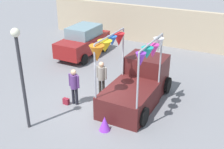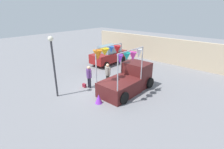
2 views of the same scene
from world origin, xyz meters
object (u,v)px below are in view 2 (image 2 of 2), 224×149
at_px(person_vendor, 108,72).
at_px(person_customer, 89,75).
at_px(street_lamp, 53,59).
at_px(vendor_truck, 128,78).
at_px(parked_car, 109,55).
at_px(handbag, 84,85).
at_px(folded_kite_bundle_violet, 99,99).

bearing_deg(person_vendor, person_customer, -116.59).
bearing_deg(street_lamp, person_vendor, 70.65).
distance_m(vendor_truck, person_vendor, 1.69).
bearing_deg(parked_car, handbag, -64.63).
bearing_deg(parked_car, person_vendor, -48.28).
height_order(handbag, street_lamp, street_lamp).
relative_size(vendor_truck, folded_kite_bundle_violet, 6.96).
bearing_deg(person_customer, person_vendor, 63.41).
height_order(person_vendor, folded_kite_bundle_violet, person_vendor).
bearing_deg(handbag, person_customer, 29.74).
xyz_separation_m(vendor_truck, person_vendor, (-1.66, -0.32, 0.09)).
bearing_deg(vendor_truck, person_vendor, -169.11).
bearing_deg(person_customer, parked_car, 119.16).
bearing_deg(street_lamp, folded_kite_bundle_violet, 23.59).
xyz_separation_m(person_customer, person_vendor, (0.64, 1.27, 0.01)).
xyz_separation_m(vendor_truck, street_lamp, (-2.90, -3.87, 1.65)).
xyz_separation_m(person_vendor, folded_kite_bundle_violet, (1.46, -2.36, -0.71)).
distance_m(parked_car, person_vendor, 5.40).
relative_size(person_vendor, folded_kite_bundle_violet, 2.80).
bearing_deg(folded_kite_bundle_violet, person_vendor, 121.74).
height_order(person_customer, person_vendor, person_vendor).
distance_m(vendor_truck, folded_kite_bundle_violet, 2.76).
height_order(vendor_truck, person_customer, vendor_truck).
bearing_deg(parked_car, person_customer, -60.84).
relative_size(person_customer, street_lamp, 0.42).
distance_m(person_vendor, folded_kite_bundle_violet, 2.87).
xyz_separation_m(person_customer, street_lamp, (-0.61, -2.27, 1.57)).
distance_m(vendor_truck, person_customer, 2.79).
xyz_separation_m(vendor_truck, folded_kite_bundle_violet, (-0.20, -2.68, -0.63)).
xyz_separation_m(vendor_truck, handbag, (-2.65, -1.79, -0.79)).
bearing_deg(person_customer, street_lamp, -104.98).
height_order(parked_car, handbag, parked_car).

